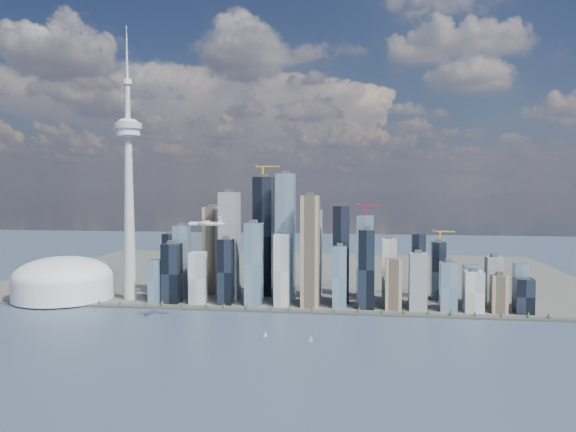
# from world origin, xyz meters

# --- Properties ---
(ground) EXTENTS (4000.00, 4000.00, 0.00)m
(ground) POSITION_xyz_m (0.00, 0.00, 0.00)
(ground) COLOR #2E3C51
(ground) RESTS_ON ground
(seawall) EXTENTS (1100.00, 22.00, 4.00)m
(seawall) POSITION_xyz_m (0.00, 250.00, 2.00)
(seawall) COLOR #383838
(seawall) RESTS_ON ground
(land) EXTENTS (1400.00, 900.00, 3.00)m
(land) POSITION_xyz_m (0.00, 700.00, 1.50)
(land) COLOR #4C4C47
(land) RESTS_ON ground
(shoreline_trees) EXTENTS (960.53, 7.20, 8.80)m
(shoreline_trees) POSITION_xyz_m (0.00, 250.00, 8.78)
(shoreline_trees) COLOR #3F2D1E
(shoreline_trees) RESTS_ON seawall
(skyscraper_cluster) EXTENTS (736.00, 142.00, 276.26)m
(skyscraper_cluster) POSITION_xyz_m (59.61, 336.81, 86.12)
(skyscraper_cluster) COLOR black
(skyscraper_cluster) RESTS_ON land
(needle_tower) EXTENTS (56.00, 56.00, 550.50)m
(needle_tower) POSITION_xyz_m (-300.00, 310.00, 235.84)
(needle_tower) COLOR #ABACA6
(needle_tower) RESTS_ON land
(dome_stadium) EXTENTS (200.00, 200.00, 86.00)m
(dome_stadium) POSITION_xyz_m (-440.00, 300.00, 39.44)
(dome_stadium) COLOR silver
(dome_stadium) RESTS_ON land
(airplane) EXTENTS (62.89, 55.56, 15.35)m
(airplane) POSITION_xyz_m (-81.83, 117.24, 172.93)
(airplane) COLOR white
(airplane) RESTS_ON ground
(sailboat_west) EXTENTS (7.10, 2.54, 9.81)m
(sailboat_west) POSITION_xyz_m (23.84, 78.58, 3.15)
(sailboat_west) COLOR white
(sailboat_west) RESTS_ON ground
(sailboat_east) EXTENTS (7.65, 4.67, 10.92)m
(sailboat_east) POSITION_xyz_m (96.52, 63.08, 3.50)
(sailboat_east) COLOR white
(sailboat_east) RESTS_ON ground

